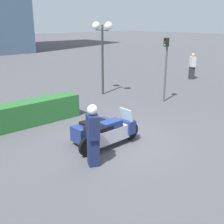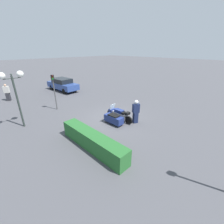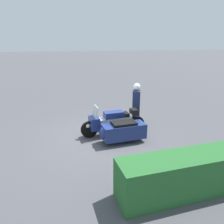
# 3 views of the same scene
# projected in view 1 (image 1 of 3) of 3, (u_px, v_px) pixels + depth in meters

# --- Properties ---
(ground_plane) EXTENTS (160.00, 160.00, 0.00)m
(ground_plane) POSITION_uv_depth(u_px,v_px,m) (115.00, 141.00, 9.40)
(ground_plane) COLOR #4C4C51
(police_motorcycle) EXTENTS (2.45, 1.29, 1.14)m
(police_motorcycle) POSITION_uv_depth(u_px,v_px,m) (103.00, 130.00, 9.15)
(police_motorcycle) COLOR black
(police_motorcycle) RESTS_ON ground
(officer_rider) EXTENTS (0.46, 0.56, 1.76)m
(officer_rider) POSITION_uv_depth(u_px,v_px,m) (93.00, 134.00, 7.60)
(officer_rider) COLOR #192347
(officer_rider) RESTS_ON ground
(hedge_bush_curbside) EXTENTS (4.73, 0.80, 0.93)m
(hedge_bush_curbside) POSITION_uv_depth(u_px,v_px,m) (22.00, 115.00, 10.61)
(hedge_bush_curbside) COLOR #28662D
(hedge_bush_curbside) RESTS_ON ground
(twin_lamp_post) EXTENTS (0.42, 1.43, 3.82)m
(twin_lamp_post) POSITION_uv_depth(u_px,v_px,m) (102.00, 35.00, 14.53)
(twin_lamp_post) COLOR #2D3833
(twin_lamp_post) RESTS_ON ground
(traffic_light_near) EXTENTS (0.23, 0.29, 3.10)m
(traffic_light_near) POSITION_uv_depth(u_px,v_px,m) (166.00, 60.00, 13.44)
(traffic_light_near) COLOR #4C4C4C
(traffic_light_near) RESTS_ON ground
(pedestrian_bystander) EXTENTS (0.54, 0.59, 1.77)m
(pedestrian_bystander) POSITION_uv_depth(u_px,v_px,m) (192.00, 66.00, 19.26)
(pedestrian_bystander) COLOR #2D2D33
(pedestrian_bystander) RESTS_ON ground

